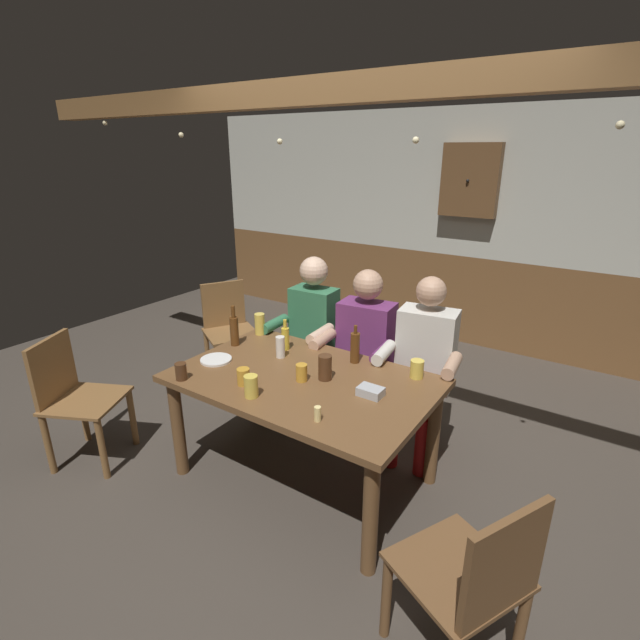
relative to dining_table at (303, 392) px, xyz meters
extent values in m
plane|color=#423A33|center=(0.00, 0.03, -0.62)|extent=(7.80, 7.80, 0.00)
cube|color=beige|center=(0.00, 2.89, 1.07)|extent=(6.50, 0.12, 1.46)
cube|color=brown|center=(0.00, 2.89, -0.14)|extent=(6.50, 0.12, 0.96)
cube|color=brown|center=(0.00, 0.46, 1.72)|extent=(5.85, 0.14, 0.16)
cube|color=brown|center=(0.00, 0.00, 0.08)|extent=(1.56, 0.99, 0.04)
cylinder|color=brown|center=(-0.70, -0.41, -0.28)|extent=(0.08, 0.08, 0.68)
cylinder|color=brown|center=(0.70, -0.41, -0.28)|extent=(0.08, 0.08, 0.68)
cylinder|color=brown|center=(-0.70, 0.41, -0.28)|extent=(0.08, 0.08, 0.68)
cylinder|color=brown|center=(0.70, 0.41, -0.28)|extent=(0.08, 0.08, 0.68)
cube|color=#33724C|center=(-0.47, 0.79, 0.11)|extent=(0.36, 0.24, 0.56)
sphere|color=beige|center=(-0.47, 0.79, 0.53)|extent=(0.22, 0.22, 0.22)
cylinder|color=silver|center=(-0.36, 0.66, -0.14)|extent=(0.15, 0.40, 0.13)
cylinder|color=silver|center=(-0.55, 0.65, -0.14)|extent=(0.15, 0.40, 0.13)
cylinder|color=silver|center=(-0.35, 0.46, -0.41)|extent=(0.10, 0.10, 0.42)
cylinder|color=silver|center=(-0.54, 0.45, -0.41)|extent=(0.10, 0.10, 0.42)
cylinder|color=beige|center=(-0.25, 0.56, 0.14)|extent=(0.10, 0.28, 0.08)
cylinder|color=#33724C|center=(-0.66, 0.53, 0.14)|extent=(0.10, 0.28, 0.08)
cube|color=#6B2D66|center=(0.00, 0.79, 0.10)|extent=(0.41, 0.27, 0.52)
sphere|color=tan|center=(0.00, 0.79, 0.50)|extent=(0.22, 0.22, 0.22)
cylinder|color=silver|center=(0.12, 0.67, -0.14)|extent=(0.17, 0.40, 0.13)
cylinder|color=silver|center=(-0.09, 0.65, -0.14)|extent=(0.17, 0.40, 0.13)
cylinder|color=silver|center=(0.14, 0.47, -0.41)|extent=(0.10, 0.10, 0.42)
cylinder|color=silver|center=(-0.07, 0.45, -0.41)|extent=(0.10, 0.10, 0.42)
cylinder|color=#6B2D66|center=(0.25, 0.56, 0.12)|extent=(0.11, 0.29, 0.08)
cylinder|color=tan|center=(-0.20, 0.52, 0.12)|extent=(0.11, 0.29, 0.08)
cube|color=silver|center=(0.47, 0.79, 0.12)|extent=(0.41, 0.27, 0.56)
sphere|color=tan|center=(0.47, 0.79, 0.52)|extent=(0.20, 0.20, 0.20)
cylinder|color=#AD1919|center=(0.59, 0.66, -0.14)|extent=(0.19, 0.43, 0.13)
cylinder|color=#AD1919|center=(0.38, 0.63, -0.14)|extent=(0.19, 0.43, 0.13)
cylinder|color=#AD1919|center=(0.62, 0.46, -0.41)|extent=(0.10, 0.10, 0.42)
cylinder|color=#AD1919|center=(0.41, 0.43, -0.41)|extent=(0.10, 0.10, 0.42)
cylinder|color=tan|center=(0.72, 0.58, 0.14)|extent=(0.12, 0.29, 0.08)
cylinder|color=silver|center=(0.28, 0.51, 0.14)|extent=(0.12, 0.29, 0.08)
cube|color=brown|center=(1.17, -0.58, -0.17)|extent=(0.59, 0.59, 0.02)
cube|color=brown|center=(1.35, -0.67, 0.05)|extent=(0.20, 0.37, 0.42)
cylinder|color=brown|center=(0.92, -0.67, -0.40)|extent=(0.04, 0.04, 0.44)
cylinder|color=brown|center=(1.09, -0.33, -0.40)|extent=(0.04, 0.04, 0.44)
cylinder|color=brown|center=(1.43, -0.50, -0.40)|extent=(0.04, 0.04, 0.44)
cube|color=brown|center=(-1.32, -0.65, -0.17)|extent=(0.59, 0.59, 0.02)
cube|color=brown|center=(-1.50, -0.73, 0.05)|extent=(0.20, 0.37, 0.42)
cylinder|color=brown|center=(-1.23, -0.39, -0.40)|extent=(0.04, 0.04, 0.44)
cylinder|color=brown|center=(-1.06, -0.73, -0.40)|extent=(0.04, 0.04, 0.44)
cylinder|color=brown|center=(-1.57, -0.56, -0.40)|extent=(0.04, 0.04, 0.44)
cylinder|color=brown|center=(-1.41, -0.90, -0.40)|extent=(0.04, 0.04, 0.44)
cube|color=brown|center=(-1.37, 0.78, -0.17)|extent=(0.60, 0.60, 0.02)
cube|color=brown|center=(-1.55, 0.88, 0.05)|extent=(0.22, 0.36, 0.42)
cylinder|color=brown|center=(-1.11, 0.85, -0.40)|extent=(0.04, 0.04, 0.44)
cylinder|color=brown|center=(-1.30, 0.52, -0.40)|extent=(0.04, 0.04, 0.44)
cylinder|color=brown|center=(-1.44, 1.04, -0.40)|extent=(0.04, 0.04, 0.44)
cylinder|color=brown|center=(-1.63, 0.71, -0.40)|extent=(0.04, 0.04, 0.44)
cylinder|color=#F9E08C|center=(0.34, -0.35, 0.14)|extent=(0.04, 0.04, 0.08)
cube|color=#B2B7BC|center=(0.44, 0.03, 0.13)|extent=(0.14, 0.10, 0.05)
cylinder|color=white|center=(-0.61, -0.12, 0.11)|extent=(0.20, 0.20, 0.01)
cylinder|color=#593314|center=(-0.69, 0.14, 0.20)|extent=(0.06, 0.06, 0.20)
cylinder|color=#593314|center=(-0.69, 0.14, 0.35)|extent=(0.03, 0.03, 0.08)
cylinder|color=#593314|center=(0.15, 0.36, 0.20)|extent=(0.06, 0.06, 0.20)
cylinder|color=#593314|center=(0.15, 0.36, 0.33)|extent=(0.02, 0.02, 0.05)
cylinder|color=gold|center=(-0.35, 0.28, 0.18)|extent=(0.05, 0.05, 0.16)
cylinder|color=gold|center=(-0.35, 0.28, 0.29)|extent=(0.02, 0.02, 0.06)
cylinder|color=#E5C64C|center=(-0.68, 0.40, 0.18)|extent=(0.08, 0.08, 0.16)
cylinder|color=#E5C64C|center=(0.57, 0.38, 0.16)|extent=(0.08, 0.08, 0.11)
cylinder|color=#4C2D19|center=(-0.59, -0.43, 0.15)|extent=(0.07, 0.07, 0.10)
cylinder|color=#E5C64C|center=(-0.10, -0.35, 0.16)|extent=(0.08, 0.08, 0.13)
cylinder|color=gold|center=(-0.24, -0.27, 0.15)|extent=(0.08, 0.08, 0.10)
cylinder|color=white|center=(-0.30, 0.16, 0.17)|extent=(0.06, 0.06, 0.14)
cylinder|color=gold|center=(0.02, -0.04, 0.15)|extent=(0.07, 0.07, 0.10)
cylinder|color=#4C2D19|center=(0.12, 0.06, 0.18)|extent=(0.08, 0.08, 0.15)
cube|color=brown|center=(0.05, 2.76, 1.11)|extent=(0.56, 0.12, 0.70)
sphere|color=black|center=(0.05, 2.68, 1.11)|extent=(0.03, 0.03, 0.03)
sphere|color=#F9EAB2|center=(-2.27, 0.41, 1.60)|extent=(0.04, 0.04, 0.04)
sphere|color=#F9EAB2|center=(-1.36, 0.41, 1.50)|extent=(0.04, 0.04, 0.04)
sphere|color=#F9EAB2|center=(-0.45, 0.41, 1.44)|extent=(0.04, 0.04, 0.04)
sphere|color=#F9EAB2|center=(0.45, 0.41, 1.44)|extent=(0.04, 0.04, 0.04)
sphere|color=#F9EAB2|center=(1.36, 0.41, 1.50)|extent=(0.04, 0.04, 0.04)
camera|label=1|loc=(1.50, -2.05, 1.40)|focal=26.30mm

